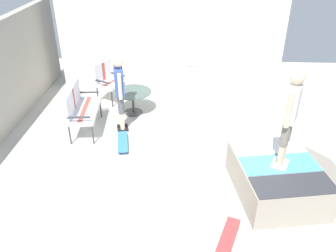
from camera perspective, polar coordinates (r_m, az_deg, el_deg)
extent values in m
cube|color=beige|center=(6.57, 3.27, -6.96)|extent=(12.00, 12.00, 0.10)
cube|color=beige|center=(9.45, 0.40, 13.49)|extent=(0.20, 6.00, 2.41)
cube|color=silver|center=(9.31, 6.08, 13.99)|extent=(0.03, 1.10, 1.40)
cube|color=gray|center=(6.03, 17.66, -8.36)|extent=(1.79, 1.52, 0.59)
cube|color=#333338|center=(5.48, 20.25, -9.24)|extent=(0.71, 1.30, 0.01)
cube|color=#4C99D8|center=(5.85, 18.11, -6.03)|extent=(0.71, 1.30, 0.01)
cube|color=silver|center=(6.25, 16.26, -3.21)|extent=(0.71, 1.30, 0.01)
cylinder|color=#B2B2B7|center=(5.65, 12.34, -6.88)|extent=(1.52, 0.30, 0.05)
cube|color=gray|center=(6.50, 25.87, -7.45)|extent=(1.68, 1.09, 0.49)
cylinder|color=#38383D|center=(7.21, -12.46, -1.42)|extent=(0.04, 0.04, 0.44)
cylinder|color=#38383D|center=(8.22, -11.19, 2.84)|extent=(0.04, 0.04, 0.44)
cylinder|color=#38383D|center=(7.31, -16.08, -1.46)|extent=(0.04, 0.04, 0.44)
cylinder|color=#38383D|center=(8.31, -14.39, 2.75)|extent=(0.04, 0.04, 0.44)
cube|color=silver|center=(7.63, -13.72, 2.52)|extent=(1.29, 0.65, 0.08)
cube|color=#B74738|center=(7.61, -13.76, 2.80)|extent=(1.21, 0.20, 0.00)
cube|color=silver|center=(7.56, -15.73, 4.42)|extent=(1.25, 0.18, 0.50)
cube|color=#B74738|center=(7.56, -15.73, 4.42)|extent=(0.11, 0.09, 0.46)
cube|color=#38383D|center=(7.04, -14.74, 1.39)|extent=(0.08, 0.47, 0.04)
cube|color=#38383D|center=(8.10, -13.11, 5.50)|extent=(0.08, 0.47, 0.04)
cylinder|color=#38383D|center=(8.66, -9.34, 4.50)|extent=(0.04, 0.04, 0.44)
cylinder|color=#38383D|center=(9.04, -7.18, 5.78)|extent=(0.04, 0.04, 0.44)
cylinder|color=#38383D|center=(8.95, -11.68, 5.13)|extent=(0.04, 0.04, 0.44)
cylinder|color=#38383D|center=(9.32, -9.49, 6.36)|extent=(0.04, 0.04, 0.44)
cube|color=silver|center=(8.88, -9.56, 6.99)|extent=(0.81, 0.78, 0.08)
cube|color=#B74738|center=(8.87, -9.58, 7.23)|extent=(0.56, 0.36, 0.00)
cube|color=silver|center=(8.92, -10.90, 8.97)|extent=(0.58, 0.36, 0.50)
cube|color=#B74738|center=(8.92, -10.90, 8.97)|extent=(0.13, 0.12, 0.46)
cube|color=#38383D|center=(8.62, -10.87, 7.29)|extent=(0.26, 0.43, 0.04)
cube|color=#38383D|center=(9.03, -8.47, 8.56)|extent=(0.26, 0.43, 0.04)
cylinder|color=#38383D|center=(8.27, -5.86, 3.91)|extent=(0.06, 0.06, 0.55)
cylinder|color=#38383D|center=(8.39, -5.77, 2.31)|extent=(0.44, 0.44, 0.03)
cylinder|color=#425651|center=(8.15, -5.96, 5.71)|extent=(0.90, 0.90, 0.02)
cube|color=black|center=(7.66, -7.54, -0.63)|extent=(0.17, 0.26, 0.05)
cylinder|color=beige|center=(7.55, -7.66, 0.83)|extent=(0.10, 0.10, 0.40)
cylinder|color=#4C4C51|center=(7.36, -7.86, 3.53)|extent=(0.13, 0.13, 0.40)
cube|color=black|center=(7.80, -7.65, 0.00)|extent=(0.17, 0.26, 0.05)
cylinder|color=beige|center=(7.70, -7.76, 1.44)|extent=(0.10, 0.10, 0.40)
cylinder|color=#4C4C51|center=(7.52, -7.96, 4.09)|extent=(0.13, 0.13, 0.40)
cube|color=#334C99|center=(7.24, -8.18, 7.30)|extent=(0.35, 0.25, 0.59)
sphere|color=beige|center=(7.08, -8.44, 10.55)|extent=(0.22, 0.22, 0.22)
cylinder|color=beige|center=(7.06, -8.05, 6.54)|extent=(0.08, 0.08, 0.56)
cylinder|color=beige|center=(7.43, -8.29, 7.74)|extent=(0.08, 0.08, 0.56)
cube|color=silver|center=(5.74, 18.04, -6.42)|extent=(0.20, 0.26, 0.05)
cylinder|color=beige|center=(5.62, 18.38, -4.64)|extent=(0.10, 0.10, 0.38)
cylinder|color=slate|center=(5.42, 19.02, -1.30)|extent=(0.13, 0.13, 0.38)
cube|color=silver|center=(5.88, 18.41, -5.53)|extent=(0.20, 0.26, 0.05)
cylinder|color=beige|center=(5.76, 18.75, -3.78)|extent=(0.10, 0.10, 0.38)
cylinder|color=slate|center=(5.57, 19.38, -0.50)|extent=(0.13, 0.13, 0.38)
cube|color=silver|center=(5.28, 20.05, 3.53)|extent=(0.37, 0.30, 0.57)
sphere|color=beige|center=(5.12, 20.87, 7.74)|extent=(0.22, 0.22, 0.22)
cylinder|color=beige|center=(5.11, 19.58, 2.46)|extent=(0.08, 0.08, 0.54)
cylinder|color=beige|center=(5.47, 20.42, 4.14)|extent=(0.08, 0.08, 0.54)
cube|color=#3372B2|center=(7.11, -7.60, -2.59)|extent=(0.82, 0.34, 0.02)
cylinder|color=#333333|center=(7.38, -6.98, -1.82)|extent=(0.06, 0.04, 0.06)
cylinder|color=#333333|center=(7.39, -8.22, -1.90)|extent=(0.06, 0.04, 0.06)
cylinder|color=#333333|center=(6.91, -6.87, -4.25)|extent=(0.06, 0.04, 0.06)
cylinder|color=#333333|center=(6.92, -8.20, -4.33)|extent=(0.06, 0.04, 0.06)
cube|color=#B23838|center=(5.18, 9.98, -17.86)|extent=(0.82, 0.46, 0.02)
cylinder|color=#333333|center=(5.41, 11.52, -16.44)|extent=(0.06, 0.05, 0.06)
cylinder|color=#333333|center=(5.42, 9.81, -16.05)|extent=(0.06, 0.05, 0.06)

